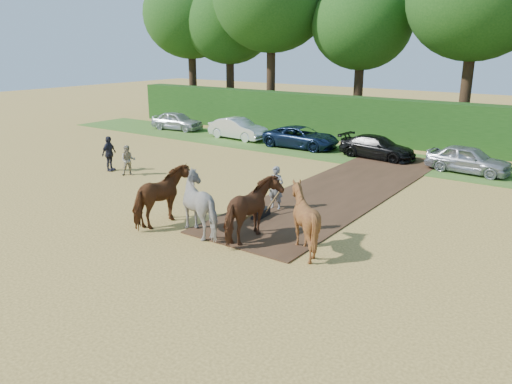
% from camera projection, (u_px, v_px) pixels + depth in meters
% --- Properties ---
extents(ground, '(120.00, 120.00, 0.00)m').
position_uv_depth(ground, '(224.00, 225.00, 18.44)').
color(ground, gold).
rests_on(ground, ground).
extents(earth_strip, '(4.50, 17.00, 0.05)m').
position_uv_depth(earth_strip, '(344.00, 188.00, 23.07)').
color(earth_strip, '#472D1C').
rests_on(earth_strip, ground).
extents(grass_verge, '(50.00, 5.00, 0.03)m').
position_uv_depth(grass_verge, '(373.00, 158.00, 29.37)').
color(grass_verge, '#38601E').
rests_on(grass_verge, ground).
extents(hedgerow, '(46.00, 1.60, 3.00)m').
position_uv_depth(hedgerow, '(402.00, 123.00, 32.46)').
color(hedgerow, '#14380F').
rests_on(hedgerow, ground).
extents(spectator_near, '(0.94, 0.95, 1.55)m').
position_uv_depth(spectator_near, '(128.00, 160.00, 25.28)').
color(spectator_near, '#BFB596').
rests_on(spectator_near, ground).
extents(spectator_far, '(0.71, 1.16, 1.85)m').
position_uv_depth(spectator_far, '(109.00, 154.00, 26.14)').
color(spectator_far, '#22222D').
rests_on(spectator_far, ground).
extents(plough_team, '(7.05, 5.43, 2.14)m').
position_uv_depth(plough_team, '(230.00, 207.00, 17.15)').
color(plough_team, brown).
rests_on(plough_team, ground).
extents(parked_cars, '(41.61, 3.22, 1.48)m').
position_uv_depth(parked_cars, '(399.00, 149.00, 28.36)').
color(parked_cars, '#B3B7BA').
rests_on(parked_cars, ground).
extents(treeline, '(48.70, 10.60, 14.21)m').
position_uv_depth(treeline, '(403.00, 5.00, 33.77)').
color(treeline, '#382616').
rests_on(treeline, ground).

